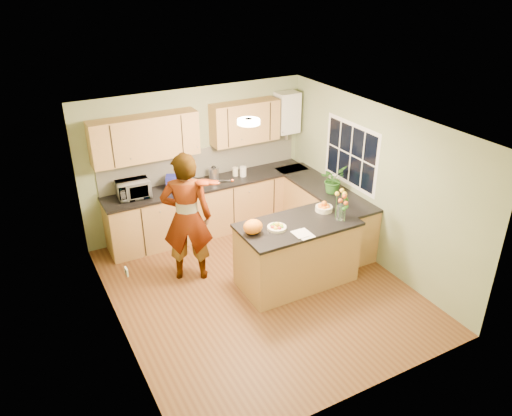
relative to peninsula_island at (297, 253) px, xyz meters
name	(u,v)px	position (x,y,z in m)	size (l,w,h in m)	color
floor	(259,289)	(-0.58, 0.08, -0.49)	(4.50, 4.50, 0.00)	brown
ceiling	(260,125)	(-0.58, 0.08, 2.01)	(4.00, 4.50, 0.02)	white
wall_back	(197,160)	(-0.58, 2.33, 0.76)	(4.00, 0.02, 2.50)	gray
wall_front	(367,304)	(-0.58, -2.17, 0.76)	(4.00, 0.02, 2.50)	gray
wall_left	(112,250)	(-2.58, 0.08, 0.76)	(0.02, 4.50, 2.50)	gray
wall_right	(374,185)	(1.42, 0.08, 0.76)	(0.02, 4.50, 2.50)	gray
back_counter	(211,207)	(-0.48, 2.03, -0.02)	(3.64, 0.62, 0.94)	#A58142
right_counter	(323,212)	(1.12, 0.93, -0.02)	(0.62, 2.24, 0.94)	#A58142
splashback	(202,162)	(-0.48, 2.31, 0.71)	(3.60, 0.02, 0.52)	silver
upper_cabinets	(188,131)	(-0.76, 2.16, 1.36)	(3.20, 0.34, 0.70)	#A58142
boiler	(287,113)	(1.12, 2.17, 1.40)	(0.40, 0.30, 0.86)	white
window_right	(351,155)	(1.41, 0.68, 1.06)	(0.01, 1.30, 1.05)	white
light_switch	(127,272)	(-2.57, -0.52, 0.81)	(0.02, 0.09, 0.09)	white
ceiling_lamp	(249,122)	(-0.58, 0.38, 1.97)	(0.30, 0.30, 0.07)	#FFEABF
peninsula_island	(297,253)	(0.00, 0.00, 0.00)	(1.72, 0.88, 0.99)	#A58142
fruit_dish	(277,227)	(-0.35, 0.00, 0.53)	(0.27, 0.27, 0.09)	#F5E7C4
orange_bowl	(324,207)	(0.55, 0.15, 0.55)	(0.26, 0.26, 0.15)	#F5E7C4
flower_vase	(342,199)	(0.60, -0.18, 0.82)	(0.27, 0.27, 0.49)	silver
orange_bag	(253,227)	(-0.70, 0.05, 0.59)	(0.27, 0.23, 0.21)	orange
papers	(304,234)	(-0.10, -0.30, 0.50)	(0.21, 0.29, 0.01)	white
violinist	(187,218)	(-1.34, 0.88, 0.51)	(0.73, 0.48, 2.00)	tan
violin	(204,183)	(-1.14, 0.66, 1.11)	(0.55, 0.22, 0.11)	#541305
microwave	(133,189)	(-1.78, 2.05, 0.59)	(0.51, 0.34, 0.28)	white
blue_box	(175,182)	(-1.09, 2.05, 0.56)	(0.29, 0.21, 0.23)	#202494
kettle	(214,174)	(-0.39, 2.05, 0.57)	(0.17, 0.17, 0.32)	silver
jar_cream	(235,172)	(0.03, 2.08, 0.52)	(0.10, 0.10, 0.15)	#F5E7C4
jar_white	(243,171)	(0.14, 1.99, 0.53)	(0.11, 0.11, 0.17)	white
potted_plant	(333,179)	(1.12, 0.72, 0.67)	(0.40, 0.35, 0.44)	#2C6923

